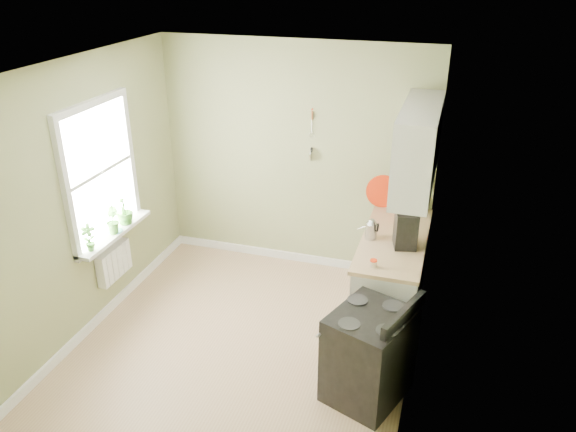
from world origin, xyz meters
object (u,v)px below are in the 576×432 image
(stand_mixer, at_px, (411,194))
(kettle, at_px, (371,229))
(coffee_maker, at_px, (405,230))
(stove, at_px, (369,355))

(stand_mixer, distance_m, kettle, 0.89)
(coffee_maker, bearing_deg, stove, -96.22)
(stove, bearing_deg, kettle, 100.34)
(stand_mixer, xyz_separation_m, kettle, (-0.30, -0.83, -0.08))
(stove, xyz_separation_m, kettle, (-0.22, 1.20, 0.59))
(kettle, xyz_separation_m, coffee_maker, (0.34, -0.07, 0.07))
(stand_mixer, distance_m, coffee_maker, 0.90)
(stove, height_order, kettle, kettle)
(stove, distance_m, kettle, 1.35)
(stand_mixer, relative_size, kettle, 2.04)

